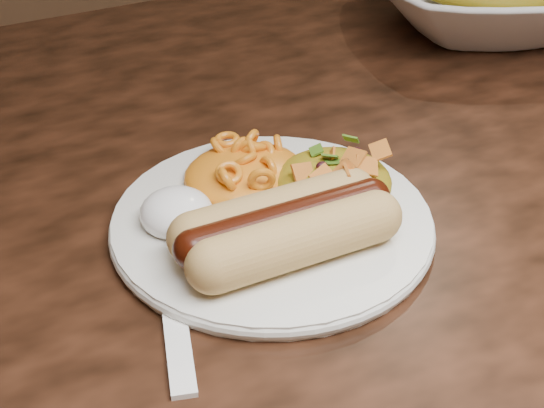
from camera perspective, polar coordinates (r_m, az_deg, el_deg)
name	(u,v)px	position (r m, az deg, el deg)	size (l,w,h in m)	color
table	(348,257)	(0.68, 5.78, -3.97)	(1.60, 0.90, 0.75)	#452314
plate	(272,222)	(0.55, 0.00, -1.38)	(0.23, 0.23, 0.01)	silver
hotdog	(287,226)	(0.50, 1.10, -1.66)	(0.13, 0.07, 0.04)	tan
mac_and_cheese	(245,158)	(0.57, -2.06, 3.45)	(0.10, 0.09, 0.04)	orange
sour_cream	(176,204)	(0.53, -7.27, 0.04)	(0.05, 0.05, 0.03)	white
taco_salad	(333,172)	(0.56, 4.60, 2.41)	(0.09, 0.09, 0.04)	#C96905
fork	(177,334)	(0.47, -7.18, -9.67)	(0.02, 0.14, 0.00)	white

